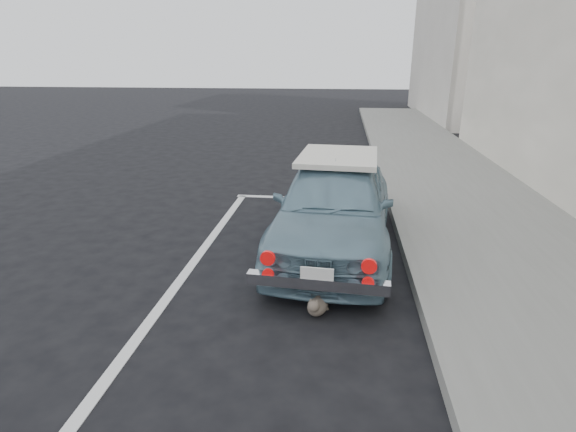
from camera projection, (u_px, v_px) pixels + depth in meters
name	position (u px, v px, depth m)	size (l,w,h in m)	color
building_far	(473.00, 22.00, 19.15)	(3.50, 10.00, 8.00)	beige
pline_front	(316.00, 198.00, 8.46)	(3.00, 0.12, 0.01)	silver
pline_side	(180.00, 280.00, 5.34)	(0.12, 7.00, 0.01)	silver
retro_coupe	(335.00, 203.00, 6.07)	(1.76, 3.85, 1.28)	#6E91A3
cat	(317.00, 305.00, 4.59)	(0.27, 0.45, 0.25)	brown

